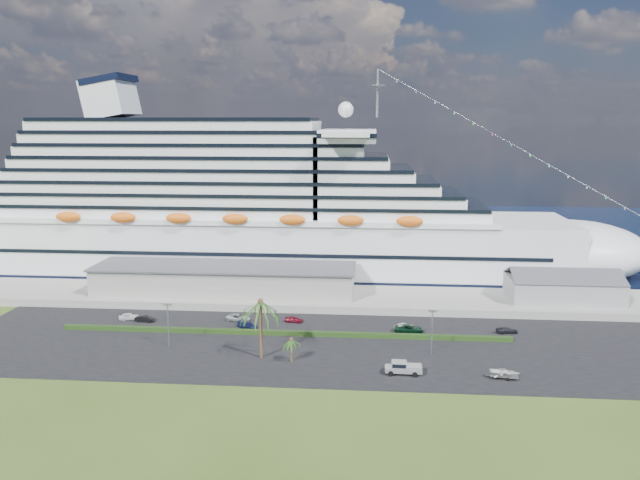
# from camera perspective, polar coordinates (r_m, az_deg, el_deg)

# --- Properties ---
(ground) EXTENTS (420.00, 420.00, 0.00)m
(ground) POSITION_cam_1_polar(r_m,az_deg,el_deg) (107.47, -0.38, -11.71)
(ground) COLOR #3B531B
(ground) RESTS_ON ground
(asphalt_lot) EXTENTS (140.00, 38.00, 0.12)m
(asphalt_lot) POSITION_cam_1_polar(r_m,az_deg,el_deg) (117.64, 0.10, -9.63)
(asphalt_lot) COLOR black
(asphalt_lot) RESTS_ON ground
(wharf) EXTENTS (240.00, 20.00, 1.80)m
(wharf) POSITION_cam_1_polar(r_m,az_deg,el_deg) (144.85, 1.04, -5.31)
(wharf) COLOR gray
(wharf) RESTS_ON ground
(water) EXTENTS (420.00, 160.00, 0.02)m
(water) POSITION_cam_1_polar(r_m,az_deg,el_deg) (232.68, 2.49, 0.65)
(water) COLOR black
(water) RESTS_ON ground
(cruise_ship) EXTENTS (191.00, 38.00, 54.00)m
(cruise_ship) POSITION_cam_1_polar(r_m,az_deg,el_deg) (167.46, -5.78, 2.38)
(cruise_ship) COLOR silver
(cruise_ship) RESTS_ON ground
(terminal_building) EXTENTS (61.00, 15.00, 6.30)m
(terminal_building) POSITION_cam_1_polar(r_m,az_deg,el_deg) (147.44, -8.71, -3.49)
(terminal_building) COLOR gray
(terminal_building) RESTS_ON wharf
(port_shed) EXTENTS (24.00, 12.31, 7.37)m
(port_shed) POSITION_cam_1_polar(r_m,az_deg,el_deg) (149.95, 21.35, -4.13)
(port_shed) COLOR gray
(port_shed) RESTS_ON wharf
(hedge) EXTENTS (88.00, 1.10, 0.90)m
(hedge) POSITION_cam_1_polar(r_m,az_deg,el_deg) (123.00, -3.46, -8.47)
(hedge) COLOR black
(hedge) RESTS_ON asphalt_lot
(lamp_post_left) EXTENTS (1.60, 0.35, 8.27)m
(lamp_post_left) POSITION_cam_1_polar(r_m,az_deg,el_deg) (118.60, -13.73, -7.08)
(lamp_post_left) COLOR gray
(lamp_post_left) RESTS_ON asphalt_lot
(lamp_post_right) EXTENTS (1.60, 0.35, 8.27)m
(lamp_post_right) POSITION_cam_1_polar(r_m,az_deg,el_deg) (113.24, 10.21, -7.80)
(lamp_post_right) COLOR gray
(lamp_post_right) RESTS_ON asphalt_lot
(palm_tall) EXTENTS (8.82, 8.82, 11.13)m
(palm_tall) POSITION_cam_1_polar(r_m,az_deg,el_deg) (109.36, -5.46, -6.23)
(palm_tall) COLOR #47301E
(palm_tall) RESTS_ON ground
(palm_short) EXTENTS (3.53, 3.53, 4.56)m
(palm_short) POSITION_cam_1_polar(r_m,az_deg,el_deg) (108.91, -2.66, -9.34)
(palm_short) COLOR #47301E
(palm_short) RESTS_ON ground
(parked_car_0) EXTENTS (4.47, 3.16, 1.41)m
(parked_car_0) POSITION_cam_1_polar(r_m,az_deg,el_deg) (137.76, -17.07, -6.69)
(parked_car_0) COLOR white
(parked_car_0) RESTS_ON asphalt_lot
(parked_car_1) EXTENTS (4.12, 1.74, 1.32)m
(parked_car_1) POSITION_cam_1_polar(r_m,az_deg,el_deg) (135.52, -15.72, -6.93)
(parked_car_1) COLOR black
(parked_car_1) RESTS_ON asphalt_lot
(parked_car_2) EXTENTS (5.55, 3.42, 1.44)m
(parked_car_2) POSITION_cam_1_polar(r_m,az_deg,el_deg) (132.00, -7.48, -7.06)
(parked_car_2) COLOR #A2A7AB
(parked_car_2) RESTS_ON asphalt_lot
(parked_car_3) EXTENTS (4.79, 3.44, 1.29)m
(parked_car_3) POSITION_cam_1_polar(r_m,az_deg,el_deg) (127.34, -6.64, -7.75)
(parked_car_3) COLOR #141D48
(parked_car_3) RESTS_ON asphalt_lot
(parked_car_4) EXTENTS (3.86, 1.90, 1.27)m
(parked_car_4) POSITION_cam_1_polar(r_m,az_deg,el_deg) (130.29, -2.40, -7.26)
(parked_car_4) COLOR maroon
(parked_car_4) RESTS_ON asphalt_lot
(parked_car_5) EXTENTS (4.50, 2.58, 1.40)m
(parked_car_5) POSITION_cam_1_polar(r_m,az_deg,el_deg) (126.32, 7.79, -7.91)
(parked_car_5) COLOR #B5B9BD
(parked_car_5) RESTS_ON asphalt_lot
(parked_car_6) EXTENTS (5.78, 2.80, 1.58)m
(parked_car_6) POSITION_cam_1_polar(r_m,az_deg,el_deg) (125.33, 8.14, -8.03)
(parked_car_6) COLOR black
(parked_car_6) RESTS_ON asphalt_lot
(parked_car_7) EXTENTS (4.58, 2.60, 1.25)m
(parked_car_7) POSITION_cam_1_polar(r_m,az_deg,el_deg) (129.16, 16.72, -7.89)
(parked_car_7) COLOR black
(parked_car_7) RESTS_ON asphalt_lot
(pickup_truck) EXTENTS (6.12, 2.45, 2.14)m
(pickup_truck) POSITION_cam_1_polar(r_m,az_deg,el_deg) (105.64, 7.58, -11.46)
(pickup_truck) COLOR black
(pickup_truck) RESTS_ON asphalt_lot
(boat_trailer) EXTENTS (5.71, 4.17, 1.58)m
(boat_trailer) POSITION_cam_1_polar(r_m,az_deg,el_deg) (107.21, 16.51, -11.56)
(boat_trailer) COLOR gray
(boat_trailer) RESTS_ON asphalt_lot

